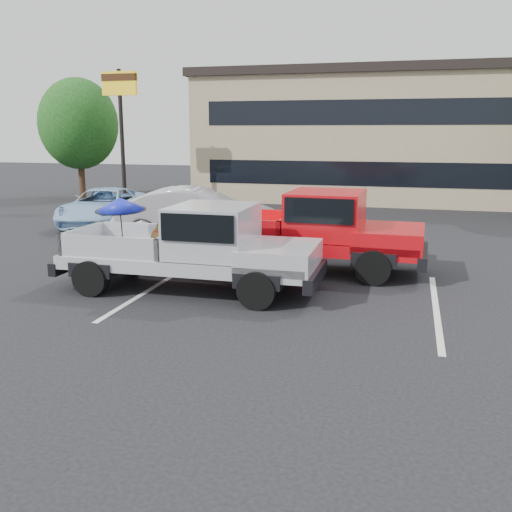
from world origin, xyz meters
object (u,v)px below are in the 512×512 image
object	(u,v)px
motel_sign	(120,101)
red_pickup	(318,228)
silver_sedan	(197,215)
blue_suv	(104,207)
tree_left	(78,124)
silver_pickup	(203,244)
tree_back	(485,111)

from	to	relation	value
motel_sign	red_pickup	distance (m)	14.44
silver_sedan	blue_suv	xyz separation A→B (m)	(-4.42, 2.04, -0.16)
tree_left	silver_pickup	xyz separation A→B (m)	(12.17, -15.00, -2.68)
motel_sign	silver_pickup	size ratio (longest dim) A/B	1.05
silver_pickup	blue_suv	distance (m)	9.91
tree_left	tree_back	world-z (taller)	tree_back
motel_sign	tree_back	xyz separation A→B (m)	(16.00, 10.00, -0.24)
tree_back	silver_pickup	size ratio (longest dim) A/B	1.25
red_pickup	blue_suv	world-z (taller)	red_pickup
tree_left	blue_suv	xyz separation A→B (m)	(5.59, -7.60, -3.06)
motel_sign	blue_suv	bearing A→B (deg)	-70.97
tree_back	blue_suv	distance (m)	20.86
silver_pickup	blue_suv	bearing A→B (deg)	131.40
silver_pickup	silver_sedan	size ratio (longest dim) A/B	1.13
motel_sign	silver_pickup	bearing A→B (deg)	-55.75
silver_pickup	red_pickup	size ratio (longest dim) A/B	0.94
motel_sign	red_pickup	world-z (taller)	motel_sign
silver_pickup	red_pickup	world-z (taller)	silver_pickup
blue_suv	tree_left	bearing A→B (deg)	117.42
silver_pickup	motel_sign	bearing A→B (deg)	123.99
tree_left	silver_sedan	world-z (taller)	tree_left
red_pickup	blue_suv	xyz separation A→B (m)	(-8.67, 4.91, -0.41)
tree_left	silver_pickup	world-z (taller)	tree_left
motel_sign	silver_pickup	xyz separation A→B (m)	(8.17, -12.00, -3.60)
silver_pickup	blue_suv	size ratio (longest dim) A/B	1.18
motel_sign	blue_suv	size ratio (longest dim) A/B	1.24
tree_left	tree_back	xyz separation A→B (m)	(20.00, 7.00, 0.68)
tree_left	blue_suv	bearing A→B (deg)	-53.68
tree_back	silver_pickup	xyz separation A→B (m)	(-7.83, -22.00, -3.36)
silver_sedan	red_pickup	bearing A→B (deg)	-133.44
red_pickup	blue_suv	distance (m)	9.97
tree_back	silver_sedan	distance (m)	19.74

